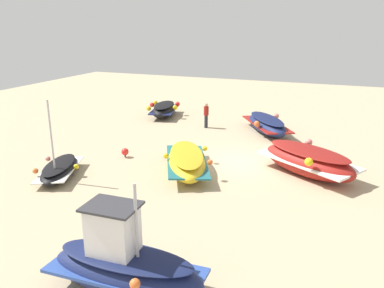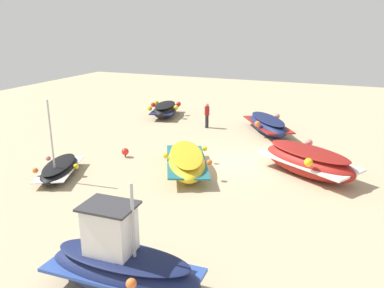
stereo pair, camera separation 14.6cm
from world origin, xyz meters
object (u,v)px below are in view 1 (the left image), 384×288
at_px(person_walking, 206,114).
at_px(mooring_buoy_0, 125,152).
at_px(fishing_boat_0, 187,161).
at_px(fishing_boat_5, 125,265).
at_px(fishing_boat_4, 308,161).
at_px(fishing_boat_2, 164,109).
at_px(fishing_boat_3, 267,124).
at_px(fishing_boat_1, 59,169).

relative_size(person_walking, mooring_buoy_0, 3.40).
height_order(fishing_boat_0, fishing_boat_5, fishing_boat_5).
xyz_separation_m(fishing_boat_4, fishing_boat_5, (10.09, -3.47, 0.08)).
height_order(fishing_boat_2, fishing_boat_5, fishing_boat_5).
relative_size(fishing_boat_3, person_walking, 2.96).
xyz_separation_m(fishing_boat_0, fishing_boat_1, (2.72, -5.07, -0.16)).
distance_m(fishing_boat_0, mooring_buoy_0, 3.76).
bearing_deg(fishing_boat_1, person_walking, -39.51).
distance_m(fishing_boat_2, mooring_buoy_0, 9.17).
distance_m(fishing_boat_5, mooring_buoy_0, 10.60).
height_order(fishing_boat_4, mooring_buoy_0, fishing_boat_4).
xyz_separation_m(fishing_boat_1, person_walking, (-10.44, 3.23, 0.59)).
xyz_separation_m(fishing_boat_3, mooring_buoy_0, (7.44, -5.77, -0.23)).
bearing_deg(fishing_boat_5, fishing_boat_1, -41.85).
xyz_separation_m(fishing_boat_0, fishing_boat_5, (8.42, 1.78, 0.24)).
xyz_separation_m(person_walking, mooring_buoy_0, (7.08, -1.86, -0.65)).
distance_m(fishing_boat_2, fishing_boat_3, 7.98).
distance_m(fishing_boat_2, fishing_boat_4, 13.56).
xyz_separation_m(fishing_boat_2, fishing_boat_5, (17.99, 7.55, 0.23)).
relative_size(fishing_boat_3, fishing_boat_5, 1.13).
relative_size(fishing_boat_4, person_walking, 3.07).
xyz_separation_m(fishing_boat_4, mooring_buoy_0, (1.03, -8.95, -0.38)).
bearing_deg(fishing_boat_5, fishing_boat_2, -69.33).
xyz_separation_m(fishing_boat_1, fishing_boat_2, (-12.29, -0.70, 0.17)).
height_order(fishing_boat_0, fishing_boat_4, fishing_boat_4).
bearing_deg(fishing_boat_3, fishing_boat_5, -34.10).
relative_size(fishing_boat_5, mooring_buoy_0, 8.89).
xyz_separation_m(fishing_boat_0, fishing_boat_2, (-9.57, -5.77, 0.01)).
height_order(fishing_boat_0, mooring_buoy_0, fishing_boat_0).
relative_size(fishing_boat_5, person_walking, 2.61).
xyz_separation_m(fishing_boat_0, person_walking, (-7.73, -1.84, 0.44)).
xyz_separation_m(fishing_boat_0, mooring_buoy_0, (-0.65, -3.70, -0.21)).
relative_size(fishing_boat_0, fishing_boat_5, 1.17).
height_order(fishing_boat_0, fishing_boat_3, fishing_boat_3).
bearing_deg(fishing_boat_0, fishing_boat_2, -174.86).
distance_m(fishing_boat_4, fishing_boat_5, 10.67).
height_order(fishing_boat_0, fishing_boat_1, fishing_boat_1).
bearing_deg(person_walking, mooring_buoy_0, 88.08).
distance_m(fishing_boat_0, fishing_boat_1, 5.76).
distance_m(fishing_boat_3, person_walking, 3.95).
bearing_deg(mooring_buoy_0, person_walking, 165.29).
bearing_deg(fishing_boat_0, fishing_boat_3, 139.73).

